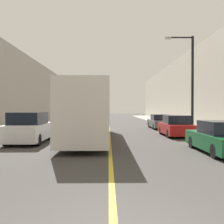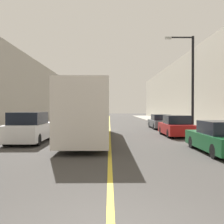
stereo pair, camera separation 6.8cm
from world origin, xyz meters
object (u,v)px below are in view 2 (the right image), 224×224
at_px(car_right_near, 220,138).
at_px(car_right_far, 160,122).
at_px(street_lamp_right, 190,79).
at_px(bus, 90,112).
at_px(car_right_mid, 176,127).
at_px(parked_suv_left, 29,128).

bearing_deg(car_right_near, car_right_far, 89.77).
bearing_deg(street_lamp_right, car_right_far, 100.53).
height_order(car_right_near, car_right_far, car_right_near).
height_order(bus, car_right_near, bus).
relative_size(car_right_near, car_right_mid, 1.09).
relative_size(car_right_far, street_lamp_right, 0.62).
height_order(bus, parked_suv_left, bus).
relative_size(car_right_mid, street_lamp_right, 0.57).
distance_m(parked_suv_left, street_lamp_right, 12.56).
height_order(parked_suv_left, car_right_near, parked_suv_left).
bearing_deg(bus, street_lamp_right, 20.73).
bearing_deg(bus, car_right_far, 54.61).
bearing_deg(parked_suv_left, car_right_mid, 19.89).
height_order(car_right_mid, car_right_far, car_right_mid).
xyz_separation_m(car_right_mid, street_lamp_right, (1.40, 1.09, 3.69)).
relative_size(parked_suv_left, car_right_mid, 1.08).
bearing_deg(car_right_near, bus, 139.29).
distance_m(car_right_mid, car_right_far, 7.29).
relative_size(bus, car_right_near, 2.77).
relative_size(bus, car_right_far, 2.74).
relative_size(car_right_near, street_lamp_right, 0.62).
distance_m(bus, parked_suv_left, 4.06).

